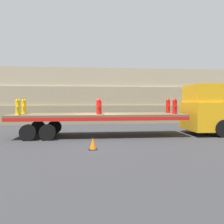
# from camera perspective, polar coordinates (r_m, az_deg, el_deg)

# --- Properties ---
(ground_plane) EXTENTS (120.00, 120.00, 0.00)m
(ground_plane) POSITION_cam_1_polar(r_m,az_deg,el_deg) (13.25, -3.44, -6.27)
(ground_plane) COLOR #2D2D30
(rock_cliff) EXTENTS (60.00, 3.30, 5.11)m
(rock_cliff) POSITION_cam_1_polar(r_m,az_deg,el_deg) (21.30, -4.41, 4.13)
(rock_cliff) COLOR gray
(rock_cliff) RESTS_ON ground_plane
(truck_cab) EXTENTS (2.35, 2.72, 3.12)m
(truck_cab) POSITION_cam_1_polar(r_m,az_deg,el_deg) (15.00, 23.38, 0.41)
(truck_cab) COLOR orange
(truck_cab) RESTS_ON ground_plane
(flatbed_trailer) EXTENTS (10.18, 2.63, 1.34)m
(flatbed_trailer) POSITION_cam_1_polar(r_m,az_deg,el_deg) (13.11, -6.45, -1.56)
(flatbed_trailer) COLOR brown
(flatbed_trailer) RESTS_ON ground_plane
(fire_hydrant_yellow_near_0) EXTENTS (0.33, 0.49, 0.90)m
(fire_hydrant_yellow_near_0) POSITION_cam_1_polar(r_m,az_deg,el_deg) (13.12, -23.35, 1.21)
(fire_hydrant_yellow_near_0) COLOR gold
(fire_hydrant_yellow_near_0) RESTS_ON flatbed_trailer
(fire_hydrant_yellow_far_0) EXTENTS (0.33, 0.49, 0.90)m
(fire_hydrant_yellow_far_0) POSITION_cam_1_polar(r_m,az_deg,el_deg) (14.19, -22.01, 1.35)
(fire_hydrant_yellow_far_0) COLOR gold
(fire_hydrant_yellow_far_0) RESTS_ON flatbed_trailer
(fire_hydrant_red_near_1) EXTENTS (0.33, 0.49, 0.90)m
(fire_hydrant_red_near_1) POSITION_cam_1_polar(r_m,az_deg,el_deg) (12.53, -3.36, 1.38)
(fire_hydrant_red_near_1) COLOR red
(fire_hydrant_red_near_1) RESTS_ON flatbed_trailer
(fire_hydrant_red_far_1) EXTENTS (0.33, 0.49, 0.90)m
(fire_hydrant_red_far_1) POSITION_cam_1_polar(r_m,az_deg,el_deg) (13.64, -3.57, 1.51)
(fire_hydrant_red_far_1) COLOR red
(fire_hydrant_red_far_1) RESTS_ON flatbed_trailer
(fire_hydrant_red_near_2) EXTENTS (0.33, 0.49, 0.90)m
(fire_hydrant_red_near_2) POSITION_cam_1_polar(r_m,az_deg,el_deg) (13.50, 16.06, 1.38)
(fire_hydrant_red_near_2) COLOR red
(fire_hydrant_red_near_2) RESTS_ON flatbed_trailer
(fire_hydrant_red_far_2) EXTENTS (0.33, 0.49, 0.90)m
(fire_hydrant_red_far_2) POSITION_cam_1_polar(r_m,az_deg,el_deg) (14.53, 14.42, 1.51)
(fire_hydrant_red_far_2) COLOR red
(fire_hydrant_red_far_2) RESTS_ON flatbed_trailer
(cargo_strap_rear) EXTENTS (0.05, 2.73, 0.01)m
(cargo_strap_rear) POSITION_cam_1_polar(r_m,az_deg,el_deg) (13.65, -22.69, 3.24)
(cargo_strap_rear) COLOR yellow
(cargo_strap_rear) RESTS_ON fire_hydrant_yellow_near_0
(cargo_strap_middle) EXTENTS (0.05, 2.73, 0.01)m
(cargo_strap_middle) POSITION_cam_1_polar(r_m,az_deg,el_deg) (13.08, -3.47, 3.48)
(cargo_strap_middle) COLOR yellow
(cargo_strap_middle) RESTS_ON fire_hydrant_red_near_1
(cargo_strap_front) EXTENTS (0.05, 2.73, 0.01)m
(cargo_strap_front) POSITION_cam_1_polar(r_m,az_deg,el_deg) (14.01, 15.24, 3.35)
(cargo_strap_front) COLOR yellow
(cargo_strap_front) RESTS_ON fire_hydrant_red_near_2
(traffic_cone) EXTENTS (0.38, 0.38, 0.52)m
(traffic_cone) POSITION_cam_1_polar(r_m,az_deg,el_deg) (9.65, -5.00, -8.25)
(traffic_cone) COLOR black
(traffic_cone) RESTS_ON ground_plane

